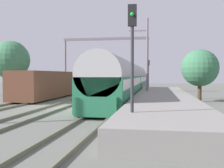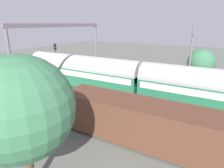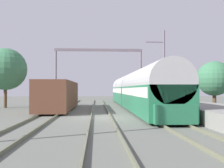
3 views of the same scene
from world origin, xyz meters
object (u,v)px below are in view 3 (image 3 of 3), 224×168
object	(u,v)px
freight_car	(59,95)
catenary_gantry	(99,64)
passenger_train	(134,90)
railway_signal_far	(133,83)
person_crossing	(143,98)

from	to	relation	value
freight_car	catenary_gantry	xyz separation A→B (m)	(4.04, 10.93, 4.16)
freight_car	passenger_train	bearing A→B (deg)	24.32
railway_signal_far	catenary_gantry	distance (m)	9.81
railway_signal_far	catenary_gantry	xyz separation A→B (m)	(-5.96, -7.39, 2.45)
passenger_train	catenary_gantry	world-z (taller)	catenary_gantry
passenger_train	person_crossing	bearing A→B (deg)	53.83
person_crossing	railway_signal_far	size ratio (longest dim) A/B	0.35
railway_signal_far	catenary_gantry	world-z (taller)	catenary_gantry
freight_car	person_crossing	xyz separation A→B (m)	(9.40, 5.45, -0.44)
person_crossing	railway_signal_far	world-z (taller)	railway_signal_far
freight_car	railway_signal_far	distance (m)	20.94
freight_car	person_crossing	bearing A→B (deg)	30.11
railway_signal_far	person_crossing	bearing A→B (deg)	-92.69
passenger_train	freight_car	xyz separation A→B (m)	(-8.08, -3.65, -0.50)
person_crossing	catenary_gantry	world-z (taller)	catenary_gantry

